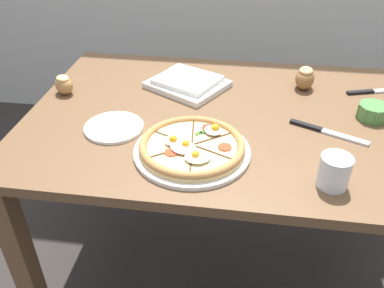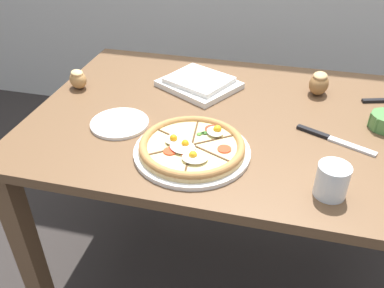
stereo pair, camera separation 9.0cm
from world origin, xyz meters
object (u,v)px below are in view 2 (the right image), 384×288
(pizza, at_px, (192,147))
(bread_piece_near, at_px, (319,83))
(knife_spare, at_px, (334,140))
(bread_piece_mid, at_px, (78,79))
(napkin_folded, at_px, (199,83))
(side_saucer, at_px, (120,123))
(dining_table, at_px, (235,144))
(water_glass, at_px, (332,182))

(pizza, height_order, bread_piece_near, bread_piece_near)
(knife_spare, bearing_deg, bread_piece_mid, -164.33)
(bread_piece_mid, bearing_deg, napkin_folded, 14.61)
(side_saucer, bearing_deg, dining_table, 21.72)
(dining_table, xyz_separation_m, bread_piece_mid, (-0.56, 0.06, 0.14))
(dining_table, height_order, water_glass, water_glass)
(napkin_folded, bearing_deg, bread_piece_near, 7.09)
(bread_piece_near, height_order, water_glass, water_glass)
(pizza, xyz_separation_m, side_saucer, (-0.24, 0.09, -0.01))
(bread_piece_near, xyz_separation_m, water_glass, (0.02, -0.52, -0.00))
(napkin_folded, height_order, water_glass, water_glass)
(water_glass, height_order, side_saucer, water_glass)
(knife_spare, xyz_separation_m, side_saucer, (-0.62, -0.07, 0.00))
(pizza, distance_m, side_saucer, 0.26)
(bread_piece_mid, height_order, side_saucer, bread_piece_mid)
(bread_piece_mid, height_order, knife_spare, bread_piece_mid)
(napkin_folded, relative_size, knife_spare, 1.44)
(water_glass, bearing_deg, bread_piece_near, 92.67)
(dining_table, relative_size, pizza, 4.00)
(pizza, bearing_deg, bread_piece_near, 53.24)
(pizza, height_order, knife_spare, pizza)
(bread_piece_near, xyz_separation_m, knife_spare, (0.04, -0.28, -0.04))
(knife_spare, bearing_deg, pizza, -133.10)
(bread_piece_mid, distance_m, side_saucer, 0.30)
(pizza, bearing_deg, water_glass, -12.99)
(dining_table, distance_m, pizza, 0.27)
(dining_table, relative_size, bread_piece_near, 13.28)
(dining_table, relative_size, napkin_folded, 4.03)
(side_saucer, bearing_deg, bread_piece_near, 31.42)
(bread_piece_mid, distance_m, knife_spare, 0.86)
(bread_piece_near, bearing_deg, bread_piece_mid, -169.08)
(side_saucer, bearing_deg, water_glass, -15.95)
(pizza, bearing_deg, knife_spare, 22.56)
(dining_table, xyz_separation_m, knife_spare, (0.29, -0.07, 0.11))
(knife_spare, distance_m, water_glass, 0.24)
(bread_piece_mid, relative_size, water_glass, 1.09)
(dining_table, height_order, knife_spare, knife_spare)
(bread_piece_near, xyz_separation_m, side_saucer, (-0.57, -0.35, -0.03))
(dining_table, height_order, pizza, pizza)
(bread_piece_mid, xyz_separation_m, side_saucer, (0.23, -0.19, -0.03))
(dining_table, bearing_deg, knife_spare, -13.14)
(side_saucer, bearing_deg, bread_piece_mid, 139.85)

